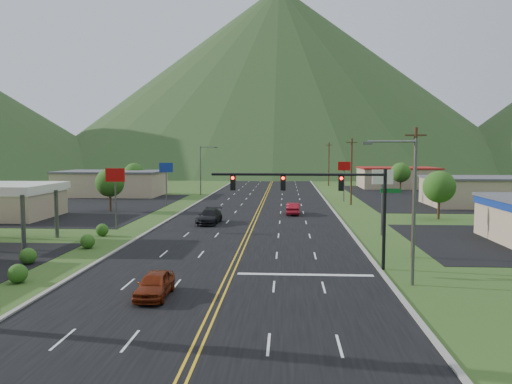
# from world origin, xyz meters

# --- Properties ---
(ground) EXTENTS (500.00, 500.00, 0.00)m
(ground) POSITION_xyz_m (0.00, 0.00, 0.00)
(ground) COLOR #274518
(ground) RESTS_ON ground
(road) EXTENTS (20.00, 460.00, 0.04)m
(road) POSITION_xyz_m (0.00, 0.00, 0.00)
(road) COLOR black
(road) RESTS_ON ground
(curb_east) EXTENTS (0.30, 460.00, 0.14)m
(curb_east) POSITION_xyz_m (10.15, 0.00, 0.00)
(curb_east) COLOR gray
(curb_east) RESTS_ON ground
(traffic_signal) EXTENTS (13.10, 0.43, 7.00)m
(traffic_signal) POSITION_xyz_m (6.48, 14.00, 5.33)
(traffic_signal) COLOR black
(traffic_signal) RESTS_ON ground
(streetlight_east) EXTENTS (3.28, 0.25, 9.00)m
(streetlight_east) POSITION_xyz_m (11.18, 10.00, 5.18)
(streetlight_east) COLOR #59595E
(streetlight_east) RESTS_ON ground
(streetlight_west) EXTENTS (3.28, 0.25, 9.00)m
(streetlight_west) POSITION_xyz_m (-11.68, 70.00, 5.18)
(streetlight_west) COLOR #59595E
(streetlight_west) RESTS_ON ground
(building_west_far) EXTENTS (18.40, 11.40, 4.50)m
(building_west_far) POSITION_xyz_m (-28.00, 68.00, 2.26)
(building_west_far) COLOR tan
(building_west_far) RESTS_ON ground
(building_east_mid) EXTENTS (14.40, 11.40, 4.30)m
(building_east_mid) POSITION_xyz_m (32.00, 55.00, 2.16)
(building_east_mid) COLOR tan
(building_east_mid) RESTS_ON ground
(building_east_far) EXTENTS (16.40, 12.40, 4.50)m
(building_east_far) POSITION_xyz_m (28.00, 90.00, 2.26)
(building_east_far) COLOR tan
(building_east_far) RESTS_ON ground
(pole_sign_west_a) EXTENTS (2.00, 0.18, 6.40)m
(pole_sign_west_a) POSITION_xyz_m (-14.00, 30.00, 5.05)
(pole_sign_west_a) COLOR #59595E
(pole_sign_west_a) RESTS_ON ground
(pole_sign_west_b) EXTENTS (2.00, 0.18, 6.40)m
(pole_sign_west_b) POSITION_xyz_m (-14.00, 52.00, 5.05)
(pole_sign_west_b) COLOR #59595E
(pole_sign_west_b) RESTS_ON ground
(pole_sign_east_a) EXTENTS (2.00, 0.18, 6.40)m
(pole_sign_east_a) POSITION_xyz_m (13.00, 28.00, 5.05)
(pole_sign_east_a) COLOR #59595E
(pole_sign_east_a) RESTS_ON ground
(pole_sign_east_b) EXTENTS (2.00, 0.18, 6.40)m
(pole_sign_east_b) POSITION_xyz_m (13.00, 60.00, 5.05)
(pole_sign_east_b) COLOR #59595E
(pole_sign_east_b) RESTS_ON ground
(tree_west_a) EXTENTS (3.84, 3.84, 5.82)m
(tree_west_a) POSITION_xyz_m (-20.00, 45.00, 3.89)
(tree_west_a) COLOR #382314
(tree_west_a) RESTS_ON ground
(tree_west_b) EXTENTS (3.84, 3.84, 5.82)m
(tree_west_b) POSITION_xyz_m (-25.00, 72.00, 3.89)
(tree_west_b) COLOR #382314
(tree_west_b) RESTS_ON ground
(tree_east_a) EXTENTS (3.84, 3.84, 5.82)m
(tree_east_a) POSITION_xyz_m (22.00, 40.00, 3.89)
(tree_east_a) COLOR #382314
(tree_east_a) RESTS_ON ground
(tree_east_b) EXTENTS (3.84, 3.84, 5.82)m
(tree_east_b) POSITION_xyz_m (26.00, 78.00, 3.89)
(tree_east_b) COLOR #382314
(tree_east_b) RESTS_ON ground
(utility_pole_a) EXTENTS (1.60, 0.28, 10.00)m
(utility_pole_a) POSITION_xyz_m (13.50, 18.00, 5.13)
(utility_pole_a) COLOR #382314
(utility_pole_a) RESTS_ON ground
(utility_pole_b) EXTENTS (1.60, 0.28, 10.00)m
(utility_pole_b) POSITION_xyz_m (13.50, 55.00, 5.13)
(utility_pole_b) COLOR #382314
(utility_pole_b) RESTS_ON ground
(utility_pole_c) EXTENTS (1.60, 0.28, 10.00)m
(utility_pole_c) POSITION_xyz_m (13.50, 95.00, 5.13)
(utility_pole_c) COLOR #382314
(utility_pole_c) RESTS_ON ground
(utility_pole_d) EXTENTS (1.60, 0.28, 10.00)m
(utility_pole_d) POSITION_xyz_m (13.50, 135.00, 5.13)
(utility_pole_d) COLOR #382314
(utility_pole_d) RESTS_ON ground
(mountain_n) EXTENTS (220.00, 220.00, 85.00)m
(mountain_n) POSITION_xyz_m (0.00, 220.00, 42.50)
(mountain_n) COLOR #22391A
(mountain_n) RESTS_ON ground
(car_red_near) EXTENTS (1.74, 4.22, 1.43)m
(car_red_near) POSITION_xyz_m (-3.65, 6.48, 0.72)
(car_red_near) COLOR maroon
(car_red_near) RESTS_ON ground
(car_dark_mid) EXTENTS (2.55, 5.59, 1.59)m
(car_dark_mid) POSITION_xyz_m (-4.87, 34.44, 0.79)
(car_dark_mid) COLOR black
(car_dark_mid) RESTS_ON ground
(car_red_far) EXTENTS (1.79, 4.59, 1.49)m
(car_red_far) POSITION_xyz_m (4.64, 43.06, 0.75)
(car_red_far) COLOR maroon
(car_red_far) RESTS_ON ground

